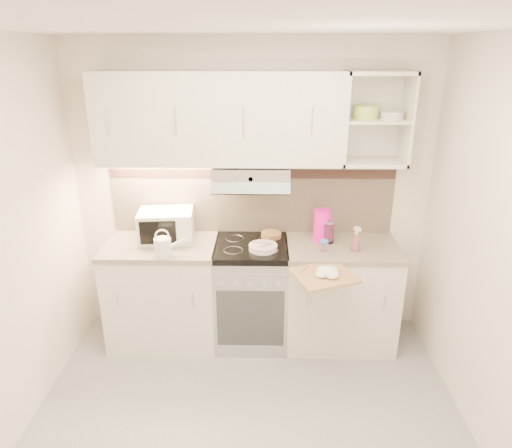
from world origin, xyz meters
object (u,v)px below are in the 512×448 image
object	(u,v)px
electric_range	(251,293)
pink_pitcher	(322,225)
glass_jar	(328,231)
spray_bottle	(356,240)
cutting_board	(324,276)
microwave	(166,225)
plate_stack	(263,247)
watering_can	(164,246)

from	to	relation	value
electric_range	pink_pitcher	xyz separation A→B (m)	(0.58, 0.10, 0.58)
glass_jar	spray_bottle	xyz separation A→B (m)	(0.20, -0.15, -0.01)
cutting_board	microwave	bearing A→B (deg)	133.69
pink_pitcher	cutting_board	bearing A→B (deg)	-105.86
plate_stack	spray_bottle	world-z (taller)	spray_bottle
plate_stack	spray_bottle	size ratio (longest dim) A/B	1.07
microwave	cutting_board	distance (m)	1.39
microwave	watering_can	size ratio (longest dim) A/B	1.84
plate_stack	cutting_board	size ratio (longest dim) A/B	0.56
spray_bottle	cutting_board	distance (m)	0.50
electric_range	cutting_board	bearing A→B (deg)	-42.08
watering_can	cutting_board	xyz separation A→B (m)	(1.20, -0.27, -0.11)
pink_pitcher	spray_bottle	size ratio (longest dim) A/B	1.27
microwave	pink_pitcher	xyz separation A→B (m)	(1.29, -0.01, 0.01)
microwave	watering_can	distance (m)	0.33
electric_range	plate_stack	xyz separation A→B (m)	(0.10, -0.10, 0.47)
plate_stack	watering_can	bearing A→B (deg)	-171.37
electric_range	cutting_board	xyz separation A→B (m)	(0.54, -0.48, 0.42)
electric_range	cutting_board	world-z (taller)	electric_range
cutting_board	plate_stack	bearing A→B (deg)	117.77
watering_can	pink_pitcher	xyz separation A→B (m)	(1.25, 0.31, 0.06)
microwave	cutting_board	bearing A→B (deg)	-30.23
watering_can	spray_bottle	distance (m)	1.51
watering_can	cutting_board	world-z (taller)	watering_can
glass_jar	electric_range	bearing A→B (deg)	-174.77
watering_can	cutting_board	distance (m)	1.24
electric_range	microwave	bearing A→B (deg)	171.88
pink_pitcher	glass_jar	world-z (taller)	pink_pitcher
spray_bottle	plate_stack	bearing A→B (deg)	161.29
microwave	cutting_board	xyz separation A→B (m)	(1.25, -0.59, -0.15)
pink_pitcher	spray_bottle	xyz separation A→B (m)	(0.25, -0.19, -0.05)
plate_stack	pink_pitcher	world-z (taller)	pink_pitcher
plate_stack	pink_pitcher	xyz separation A→B (m)	(0.48, 0.20, 0.11)
microwave	glass_jar	world-z (taller)	microwave
glass_jar	spray_bottle	bearing A→B (deg)	-37.27
electric_range	glass_jar	size ratio (longest dim) A/B	4.66
electric_range	pink_pitcher	bearing A→B (deg)	9.35
pink_pitcher	microwave	bearing A→B (deg)	168.24
electric_range	spray_bottle	distance (m)	0.99
plate_stack	cutting_board	bearing A→B (deg)	-41.05
electric_range	cutting_board	size ratio (longest dim) A/B	2.21
plate_stack	spray_bottle	bearing A→B (deg)	0.68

